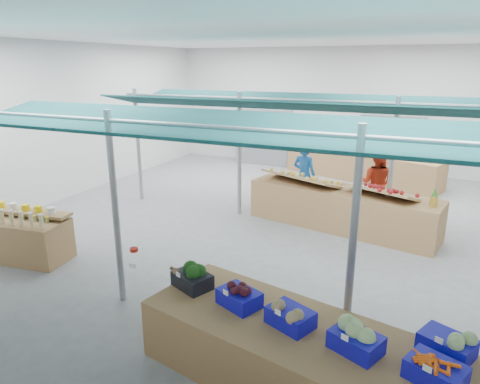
{
  "coord_description": "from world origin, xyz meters",
  "views": [
    {
      "loc": [
        3.2,
        -8.75,
        3.61
      ],
      "look_at": [
        -0.03,
        -1.6,
        1.26
      ],
      "focal_mm": 32.0,
      "sensor_mm": 36.0,
      "label": 1
    }
  ],
  "objects_px": {
    "veg_counter": "(306,361)",
    "fruit_counter": "(341,209)",
    "bottle_shelf": "(24,237)",
    "vendor_right": "(376,183)",
    "vendor_left": "(304,175)"
  },
  "relations": [
    {
      "from": "veg_counter",
      "to": "fruit_counter",
      "type": "distance_m",
      "value": 5.33
    },
    {
      "from": "veg_counter",
      "to": "fruit_counter",
      "type": "height_order",
      "value": "fruit_counter"
    },
    {
      "from": "bottle_shelf",
      "to": "veg_counter",
      "type": "height_order",
      "value": "bottle_shelf"
    },
    {
      "from": "veg_counter",
      "to": "vendor_right",
      "type": "height_order",
      "value": "vendor_right"
    },
    {
      "from": "fruit_counter",
      "to": "veg_counter",
      "type": "bearing_deg",
      "value": -71.55
    },
    {
      "from": "bottle_shelf",
      "to": "vendor_left",
      "type": "relative_size",
      "value": 1.1
    },
    {
      "from": "bottle_shelf",
      "to": "vendor_right",
      "type": "relative_size",
      "value": 1.1
    },
    {
      "from": "bottle_shelf",
      "to": "vendor_right",
      "type": "xyz_separation_m",
      "value": [
        5.83,
        5.2,
        0.42
      ]
    },
    {
      "from": "veg_counter",
      "to": "vendor_right",
      "type": "distance_m",
      "value": 6.4
    },
    {
      "from": "fruit_counter",
      "to": "vendor_right",
      "type": "height_order",
      "value": "vendor_right"
    },
    {
      "from": "bottle_shelf",
      "to": "vendor_right",
      "type": "bearing_deg",
      "value": 33.76
    },
    {
      "from": "vendor_right",
      "to": "veg_counter",
      "type": "bearing_deg",
      "value": 101.82
    },
    {
      "from": "veg_counter",
      "to": "fruit_counter",
      "type": "xyz_separation_m",
      "value": [
        -0.69,
        5.29,
        0.07
      ]
    },
    {
      "from": "vendor_right",
      "to": "fruit_counter",
      "type": "bearing_deg",
      "value": 72.39
    },
    {
      "from": "veg_counter",
      "to": "vendor_right",
      "type": "bearing_deg",
      "value": 102.2
    }
  ]
}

